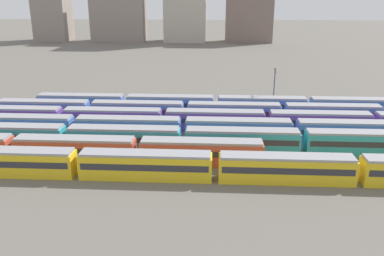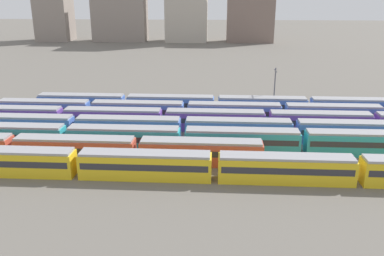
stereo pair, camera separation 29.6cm
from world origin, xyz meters
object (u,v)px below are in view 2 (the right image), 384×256
Objects in this scene: train_track_0 at (286,168)px; train_track_4 at (215,120)px; train_track_6 at (309,106)px; train_track_2 at (242,140)px; train_track_3 at (183,129)px; train_track_5 at (234,112)px; catenary_pole_1 at (275,87)px; train_track_1 at (75,149)px.

train_track_0 is 1.00× the size of train_track_4.
train_track_2 is at bearing -125.21° from train_track_6.
train_track_4 is 0.83× the size of train_track_6.
train_track_0 is at bearing -45.98° from train_track_3.
train_track_5 is 12.54m from catenary_pole_1.
train_track_5 is (-0.70, 15.60, 0.00)m from train_track_2.
train_track_1 is at bearing 170.30° from train_track_0.
train_track_5 is at bearing -135.83° from catenary_pole_1.
train_track_0 and train_track_2 have the same top height.
catenary_pole_1 is (12.35, 13.64, 3.23)m from train_track_4.
catenary_pole_1 is (17.81, 18.84, 3.23)m from train_track_3.
train_track_2 is 1.25× the size of train_track_3.
train_track_5 is (24.46, 20.80, 0.00)m from train_track_1.
catenary_pole_1 is (8.69, 8.44, 3.23)m from train_track_5.
train_track_3 is (-9.82, 5.20, 0.00)m from train_track_2.
train_track_2 is 11.11m from train_track_3.
train_track_4 is at bearing -151.36° from train_track_6.
train_track_0 is 10.17× the size of catenary_pole_1.
train_track_3 and train_track_4 have the same top height.
train_track_1 is 47.57m from train_track_6.
train_track_4 and train_track_6 have the same top height.
train_track_2 is (-5.25, 10.40, 0.00)m from train_track_0.
train_track_5 is at bearing 40.38° from train_track_1.
train_track_3 is at bearing 134.02° from train_track_0.
train_track_4 is (5.46, 5.20, 0.00)m from train_track_3.
train_track_4 is at bearing 43.61° from train_track_3.
train_track_1 and train_track_6 have the same top height.
train_track_0 is 21.69m from train_track_3.
train_track_2 is 10.17× the size of catenary_pole_1.
train_track_0 is at bearing -63.20° from train_track_2.
catenary_pole_1 reaches higher than train_track_0.
train_track_0 and train_track_3 have the same top height.
train_track_4 is at bearing 112.76° from train_track_2.
catenary_pole_1 is at bearing 71.63° from train_track_2.
catenary_pole_1 is at bearing 41.42° from train_track_1.
train_track_1 is at bearing -146.87° from train_track_6.
train_track_0 is at bearing -94.54° from catenary_pole_1.
train_track_2 is at bearing -87.42° from train_track_5.
train_track_6 is (24.50, 15.60, 0.00)m from train_track_3.
train_track_1 is 25.69m from train_track_2.
train_track_4 is at bearing 114.81° from train_track_0.
train_track_2 and train_track_3 have the same top height.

